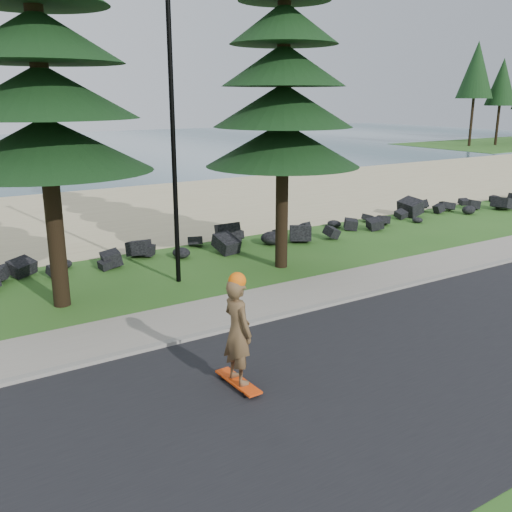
% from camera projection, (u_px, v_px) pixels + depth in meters
% --- Properties ---
extents(ground, '(160.00, 160.00, 0.00)m').
position_uv_depth(ground, '(232.00, 314.00, 14.64)').
color(ground, '#2B5D1D').
rests_on(ground, ground).
extents(road, '(160.00, 7.00, 0.02)m').
position_uv_depth(road, '(348.00, 386.00, 10.98)').
color(road, black).
rests_on(road, ground).
extents(kerb, '(160.00, 0.20, 0.10)m').
position_uv_depth(kerb, '(250.00, 324.00, 13.89)').
color(kerb, gray).
rests_on(kerb, ground).
extents(sidewalk, '(160.00, 2.00, 0.08)m').
position_uv_depth(sidewalk, '(228.00, 310.00, 14.79)').
color(sidewalk, gray).
rests_on(sidewalk, ground).
extents(beach_sand, '(160.00, 15.00, 0.01)m').
position_uv_depth(beach_sand, '(75.00, 217.00, 26.42)').
color(beach_sand, tan).
rests_on(beach_sand, ground).
extents(seawall_boulders, '(60.00, 2.40, 1.10)m').
position_uv_depth(seawall_boulders, '(148.00, 262.00, 19.19)').
color(seawall_boulders, black).
rests_on(seawall_boulders, ground).
extents(pine_right, '(4.80, 4.80, 12.72)m').
position_uv_depth(pine_right, '(284.00, 2.00, 16.55)').
color(pine_right, black).
rests_on(pine_right, ground).
extents(lamp_post, '(0.25, 0.14, 8.14)m').
position_uv_depth(lamp_post, '(173.00, 142.00, 16.12)').
color(lamp_post, black).
rests_on(lamp_post, ground).
extents(skateboarder, '(0.51, 1.24, 2.29)m').
position_uv_depth(skateboarder, '(238.00, 332.00, 10.65)').
color(skateboarder, '#ED430D').
rests_on(skateboarder, ground).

